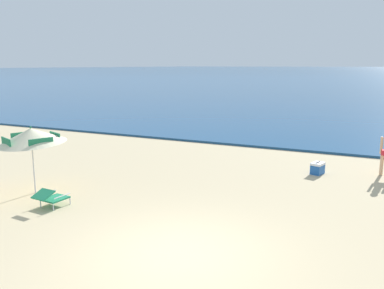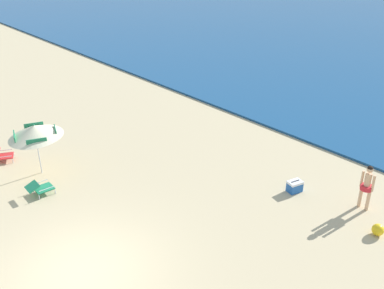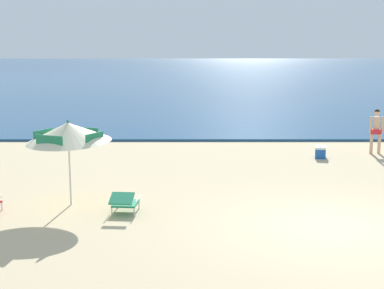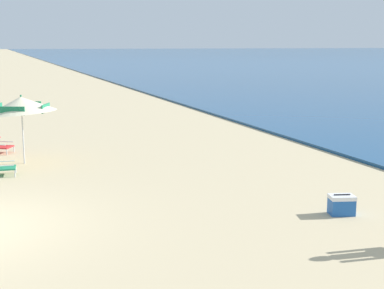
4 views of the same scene
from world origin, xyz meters
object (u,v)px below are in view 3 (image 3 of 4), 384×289
(beach_umbrella_striped_main, at_px, (69,132))
(person_standing_near_shore, at_px, (377,128))
(cooler_box, at_px, (322,152))
(lounge_chair_under_umbrella, at_px, (125,202))

(beach_umbrella_striped_main, distance_m, person_standing_near_shore, 11.38)
(cooler_box, bearing_deg, beach_umbrella_striped_main, -141.24)
(person_standing_near_shore, bearing_deg, cooler_box, -159.46)
(person_standing_near_shore, relative_size, cooler_box, 2.77)
(lounge_chair_under_umbrella, bearing_deg, cooler_box, 47.96)
(beach_umbrella_striped_main, height_order, person_standing_near_shore, beach_umbrella_striped_main)
(lounge_chair_under_umbrella, relative_size, person_standing_near_shore, 0.58)
(beach_umbrella_striped_main, relative_size, cooler_box, 4.54)
(lounge_chair_under_umbrella, height_order, person_standing_near_shore, person_standing_near_shore)
(beach_umbrella_striped_main, distance_m, lounge_chair_under_umbrella, 2.08)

